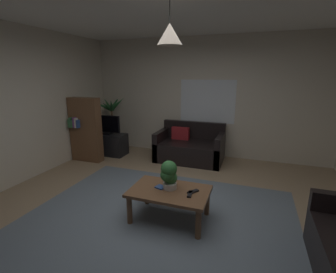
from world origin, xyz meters
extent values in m
cube|color=#9E8466|center=(0.00, 0.00, -0.01)|extent=(5.45, 5.63, 0.02)
cube|color=slate|center=(0.00, -0.20, 0.00)|extent=(3.54, 3.09, 0.01)
cube|color=beige|center=(0.00, 2.84, 1.35)|extent=(5.57, 0.06, 2.70)
cube|color=beige|center=(-2.76, 0.00, 1.35)|extent=(0.06, 5.63, 2.70)
cube|color=white|center=(0.05, 2.81, 1.27)|extent=(1.26, 0.01, 0.97)
cube|color=black|center=(-0.20, 2.28, 0.21)|extent=(1.45, 0.87, 0.42)
cube|color=black|center=(-0.20, 2.65, 0.62)|extent=(1.45, 0.12, 0.40)
cube|color=black|center=(-0.87, 2.28, 0.32)|extent=(0.12, 0.87, 0.64)
cube|color=black|center=(0.46, 2.28, 0.32)|extent=(0.12, 0.87, 0.64)
cube|color=maroon|center=(-0.47, 2.47, 0.56)|extent=(0.40, 0.12, 0.28)
cube|color=brown|center=(0.13, -0.02, 0.40)|extent=(1.02, 0.66, 0.04)
cylinder|color=brown|center=(-0.32, -0.29, 0.19)|extent=(0.07, 0.07, 0.38)
cylinder|color=brown|center=(0.59, -0.29, 0.19)|extent=(0.07, 0.07, 0.38)
cylinder|color=brown|center=(-0.32, 0.25, 0.19)|extent=(0.07, 0.07, 0.38)
cylinder|color=brown|center=(0.59, 0.25, 0.19)|extent=(0.07, 0.07, 0.38)
cube|color=#2D4C8C|center=(0.00, 0.00, 0.43)|extent=(0.14, 0.14, 0.02)
cube|color=black|center=(0.42, -0.06, 0.43)|extent=(0.06, 0.16, 0.02)
cube|color=black|center=(0.44, 0.01, 0.43)|extent=(0.13, 0.16, 0.02)
cylinder|color=beige|center=(0.12, 0.02, 0.46)|extent=(0.18, 0.18, 0.08)
sphere|color=#2D6B33|center=(0.13, 0.05, 0.56)|extent=(0.18, 0.18, 0.18)
sphere|color=#2D6B33|center=(0.10, -0.01, 0.62)|extent=(0.19, 0.19, 0.19)
sphere|color=#2D6B33|center=(0.12, 0.01, 0.70)|extent=(0.21, 0.21, 0.21)
cube|color=black|center=(-2.18, 2.06, 0.25)|extent=(0.90, 0.44, 0.50)
cube|color=black|center=(-2.18, 2.04, 0.75)|extent=(0.71, 0.05, 0.40)
cube|color=black|center=(-2.18, 2.02, 0.75)|extent=(0.67, 0.00, 0.36)
cube|color=black|center=(-2.18, 2.04, 0.52)|extent=(0.24, 0.16, 0.04)
cylinder|color=#4C4C51|center=(-2.29, 2.48, 0.15)|extent=(0.32, 0.32, 0.30)
cylinder|color=brown|center=(-2.29, 2.48, 0.67)|extent=(0.05, 0.05, 0.73)
cone|color=#235B2D|center=(-2.14, 2.46, 1.15)|extent=(0.36, 0.14, 0.31)
cone|color=#235B2D|center=(-2.16, 2.59, 1.16)|extent=(0.33, 0.32, 0.37)
cone|color=#235B2D|center=(-2.30, 2.71, 1.17)|extent=(0.13, 0.52, 0.38)
cone|color=#235B2D|center=(-2.44, 2.55, 1.15)|extent=(0.39, 0.26, 0.35)
cone|color=#235B2D|center=(-2.49, 2.38, 1.12)|extent=(0.46, 0.33, 0.32)
cone|color=#235B2D|center=(-2.30, 2.32, 1.13)|extent=(0.13, 0.37, 0.29)
cone|color=#235B2D|center=(-2.19, 2.34, 1.16)|extent=(0.27, 0.36, 0.37)
cube|color=brown|center=(-2.36, 1.53, 0.70)|extent=(0.70, 0.22, 1.40)
cube|color=#387247|center=(-2.64, 1.41, 0.86)|extent=(0.03, 0.16, 0.17)
cube|color=#387247|center=(-2.60, 1.41, 0.88)|extent=(0.04, 0.16, 0.21)
cube|color=#387247|center=(-2.55, 1.41, 0.85)|extent=(0.04, 0.16, 0.17)
cube|color=#72387F|center=(-2.51, 1.41, 0.88)|extent=(0.04, 0.16, 0.22)
cube|color=beige|center=(-2.46, 1.41, 0.87)|extent=(0.04, 0.16, 0.21)
cube|color=#2D4C8C|center=(-2.42, 1.41, 0.86)|extent=(0.04, 0.16, 0.17)
cylinder|color=black|center=(0.13, -0.02, 2.57)|extent=(0.01, 0.01, 0.28)
cone|color=beige|center=(0.13, -0.02, 2.31)|extent=(0.29, 0.29, 0.23)
camera|label=1|loc=(1.09, -2.75, 1.88)|focal=26.00mm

